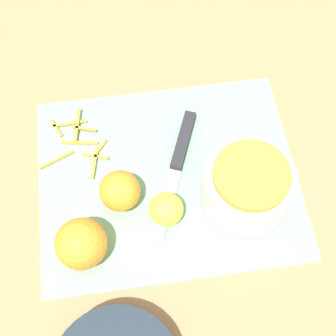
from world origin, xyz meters
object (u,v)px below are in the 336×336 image
object	(u,v)px
orange_right	(120,191)
orange_left	(81,244)
bowl_speckled	(248,186)
knife	(180,152)
lemon	(166,209)

from	to	relation	value
orange_right	orange_left	bearing A→B (deg)	50.98
bowl_speckled	orange_left	xyz separation A→B (m)	(0.27, 0.06, -0.00)
bowl_speckled	orange_left	distance (m)	0.27
knife	lemon	world-z (taller)	lemon
bowl_speckled	knife	size ratio (longest dim) A/B	0.62
bowl_speckled	lemon	distance (m)	0.13
bowl_speckled	orange_right	world-z (taller)	bowl_speckled
orange_left	lemon	xyz separation A→B (m)	(-0.14, -0.04, -0.01)
lemon	bowl_speckled	bearing A→B (deg)	-173.70
bowl_speckled	orange_right	xyz separation A→B (m)	(0.20, -0.02, -0.01)
orange_left	orange_right	distance (m)	0.10
knife	orange_left	world-z (taller)	orange_left
orange_left	bowl_speckled	bearing A→B (deg)	-168.12
knife	orange_right	size ratio (longest dim) A/B	3.47
orange_right	bowl_speckled	bearing A→B (deg)	173.02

